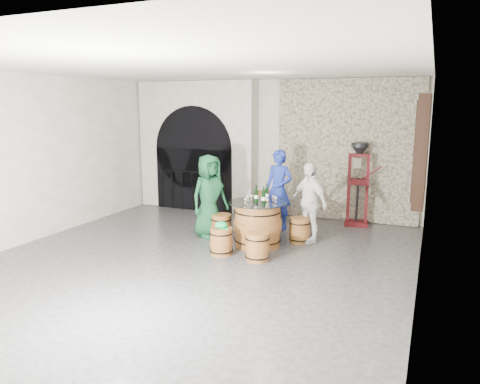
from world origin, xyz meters
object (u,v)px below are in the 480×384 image
at_px(wine_bottle_right, 267,194).
at_px(corking_press, 358,178).
at_px(barrel_stool_far, 272,222).
at_px(barrel_stool_right, 300,230).
at_px(barrel_stool_near_right, 257,247).
at_px(person_green, 209,196).
at_px(barrel_stool_near_left, 221,241).
at_px(person_white, 309,203).
at_px(person_blue, 279,190).
at_px(barrel_stool_left, 221,226).
at_px(wine_bottle_center, 264,197).
at_px(side_barrel, 266,205).
at_px(barrel_table, 258,224).
at_px(wine_bottle_left, 256,195).

relative_size(wine_bottle_right, corking_press, 0.18).
relative_size(barrel_stool_far, barrel_stool_right, 1.00).
height_order(barrel_stool_near_right, person_green, person_green).
distance_m(barrel_stool_near_left, corking_press, 3.62).
height_order(person_white, wine_bottle_right, person_white).
xyz_separation_m(person_blue, corking_press, (1.50, 0.94, 0.21)).
bearing_deg(person_blue, barrel_stool_left, -115.17).
distance_m(person_blue, wine_bottle_center, 1.43).
bearing_deg(person_green, barrel_stool_left, -73.46).
xyz_separation_m(barrel_stool_far, person_blue, (-0.01, 0.45, 0.61)).
relative_size(wine_bottle_right, side_barrel, 0.52).
bearing_deg(barrel_stool_right, wine_bottle_right, -151.58).
relative_size(barrel_stool_right, barrel_stool_near_left, 1.00).
bearing_deg(barrel_stool_left, side_barrel, 83.40).
distance_m(barrel_table, barrel_stool_far, 0.86).
distance_m(barrel_stool_left, wine_bottle_right, 1.18).
bearing_deg(wine_bottle_right, person_white, 30.27).
xyz_separation_m(barrel_table, wine_bottle_left, (-0.03, -0.01, 0.55)).
height_order(person_white, wine_bottle_center, person_white).
distance_m(barrel_stool_far, side_barrel, 1.40).
bearing_deg(barrel_stool_near_left, person_blue, 79.45).
xyz_separation_m(person_blue, wine_bottle_center, (0.18, -1.41, 0.12)).
bearing_deg(barrel_stool_near_left, person_green, 126.69).
bearing_deg(wine_bottle_center, barrel_stool_near_left, -131.53).
xyz_separation_m(barrel_stool_far, side_barrel, (-0.59, 1.27, 0.07)).
height_order(barrel_table, barrel_stool_right, barrel_table).
xyz_separation_m(barrel_stool_near_left, person_blue, (0.38, 2.04, 0.61)).
relative_size(barrel_stool_far, barrel_stool_near_right, 1.00).
xyz_separation_m(barrel_stool_near_left, person_green, (-0.71, 0.96, 0.59)).
bearing_deg(person_green, person_white, -50.84).
distance_m(barrel_stool_far, wine_bottle_right, 0.98).
bearing_deg(person_white, wine_bottle_center, -98.61).
relative_size(barrel_stool_far, person_white, 0.32).
xyz_separation_m(person_green, wine_bottle_left, (1.09, -0.22, 0.14)).
bearing_deg(barrel_stool_far, barrel_stool_left, -139.91).
bearing_deg(barrel_stool_far, wine_bottle_left, -90.98).
distance_m(wine_bottle_center, corking_press, 2.70).
height_order(barrel_stool_right, wine_bottle_right, wine_bottle_right).
distance_m(person_green, wine_bottle_right, 1.23).
bearing_deg(corking_press, side_barrel, 175.94).
distance_m(barrel_stool_near_left, wine_bottle_left, 1.10).
height_order(barrel_stool_right, wine_bottle_center, wine_bottle_center).
height_order(person_white, wine_bottle_left, person_white).
relative_size(person_green, side_barrel, 2.64).
bearing_deg(corking_press, wine_bottle_center, -126.85).
bearing_deg(barrel_table, barrel_stool_near_left, -118.48).
distance_m(barrel_stool_far, corking_press, 2.20).
bearing_deg(barrel_stool_left, person_blue, 54.67).
xyz_separation_m(person_green, person_white, (1.93, 0.40, -0.05)).
bearing_deg(wine_bottle_right, barrel_stool_left, -177.33).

